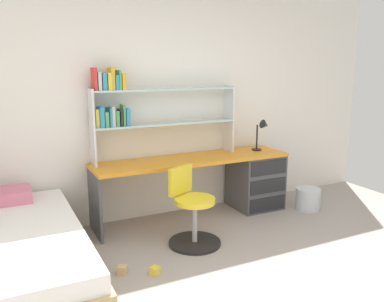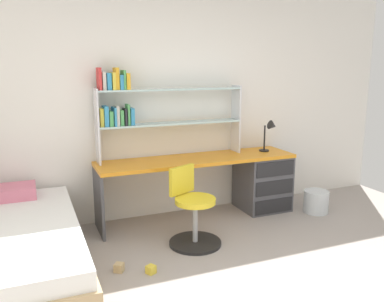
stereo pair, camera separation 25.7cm
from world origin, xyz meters
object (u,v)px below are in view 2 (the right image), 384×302
object	(u,v)px
bookshelf_hutch	(147,106)
toy_block_natural_1	(119,268)
bed_platform	(9,254)
toy_block_yellow_3	(151,269)
waste_bin	(316,202)
desk	(245,178)
desk_lamp	(271,131)
swivel_chair	(193,215)

from	to	relation	value
bookshelf_hutch	toy_block_natural_1	world-z (taller)	bookshelf_hutch
bed_platform	toy_block_yellow_3	world-z (taller)	bed_platform
waste_bin	toy_block_natural_1	bearing A→B (deg)	-168.13
desk	waste_bin	size ratio (longest dim) A/B	7.70
desk_lamp	swivel_chair	size ratio (longest dim) A/B	0.50
bookshelf_hutch	waste_bin	size ratio (longest dim) A/B	5.60
swivel_chair	waste_bin	distance (m)	1.74
bed_platform	toy_block_natural_1	bearing A→B (deg)	-11.99
toy_block_natural_1	toy_block_yellow_3	bearing A→B (deg)	-28.37
bed_platform	toy_block_natural_1	size ratio (longest dim) A/B	27.13
waste_bin	toy_block_natural_1	distance (m)	2.58
bookshelf_hutch	waste_bin	world-z (taller)	bookshelf_hutch
desk_lamp	toy_block_natural_1	bearing A→B (deg)	-156.55
bookshelf_hutch	bed_platform	bearing A→B (deg)	-148.46
toy_block_natural_1	waste_bin	bearing A→B (deg)	11.87
toy_block_natural_1	toy_block_yellow_3	distance (m)	0.28
desk	bed_platform	world-z (taller)	desk
toy_block_natural_1	swivel_chair	bearing A→B (deg)	19.33
desk_lamp	bed_platform	size ratio (longest dim) A/B	0.19
desk_lamp	toy_block_natural_1	size ratio (longest dim) A/B	5.11
desk	desk_lamp	distance (m)	0.65
bookshelf_hutch	desk	bearing A→B (deg)	-7.88
desk_lamp	waste_bin	distance (m)	1.02
desk_lamp	swivel_chair	world-z (taller)	desk_lamp
desk	swivel_chair	xyz separation A→B (m)	(-0.94, -0.62, -0.11)
desk	bookshelf_hutch	distance (m)	1.48
desk	toy_block_yellow_3	xyz separation A→B (m)	(-1.50, -1.04, -0.37)
desk	toy_block_natural_1	xyz separation A→B (m)	(-1.75, -0.91, -0.37)
bed_platform	bookshelf_hutch	bearing A→B (deg)	31.54
toy_block_yellow_3	bed_platform	bearing A→B (deg)	164.07
bookshelf_hutch	toy_block_natural_1	distance (m)	1.76
desk	toy_block_natural_1	bearing A→B (deg)	-152.64
bookshelf_hutch	toy_block_yellow_3	world-z (taller)	bookshelf_hutch
desk_lamp	bed_platform	bearing A→B (deg)	-166.20
bookshelf_hutch	toy_block_yellow_3	bearing A→B (deg)	-105.80
swivel_chair	waste_bin	size ratio (longest dim) A/B	2.59
bookshelf_hutch	bed_platform	xyz separation A→B (m)	(-1.44, -0.88, -1.07)
waste_bin	bed_platform	bearing A→B (deg)	-174.11
bookshelf_hutch	bed_platform	world-z (taller)	bookshelf_hutch
bookshelf_hutch	waste_bin	bearing A→B (deg)	-15.47
desk	bed_platform	size ratio (longest dim) A/B	1.13
waste_bin	swivel_chair	bearing A→B (deg)	-171.80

